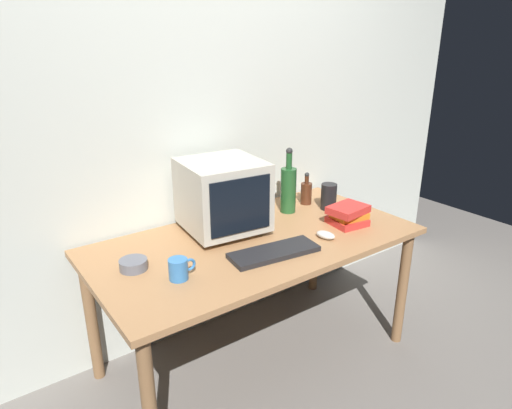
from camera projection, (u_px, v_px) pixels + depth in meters
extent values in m
plane|color=slate|center=(256.00, 356.00, 2.48)|extent=(6.00, 6.00, 0.00)
cube|color=beige|center=(204.00, 117.00, 2.40)|extent=(4.00, 0.08, 2.50)
cube|color=#9E7047|center=(256.00, 241.00, 2.23)|extent=(1.61, 0.83, 0.03)
cylinder|color=brown|center=(402.00, 288.00, 2.50)|extent=(0.06, 0.06, 0.68)
cylinder|color=brown|center=(91.00, 320.00, 2.22)|extent=(0.06, 0.06, 0.68)
cylinder|color=brown|center=(315.00, 243.00, 3.04)|extent=(0.06, 0.06, 0.68)
cube|color=#B2AD9E|center=(223.00, 228.00, 2.31)|extent=(0.30, 0.27, 0.03)
cube|color=#B2AD9E|center=(222.00, 194.00, 2.25)|extent=(0.42, 0.42, 0.34)
cube|color=black|center=(241.00, 206.00, 2.09)|extent=(0.31, 0.04, 0.27)
cube|color=black|center=(274.00, 252.00, 2.06)|extent=(0.44, 0.20, 0.02)
ellipsoid|color=beige|center=(326.00, 235.00, 2.22)|extent=(0.08, 0.11, 0.04)
cylinder|color=#1E4C23|center=(288.00, 190.00, 2.53)|extent=(0.09, 0.09, 0.25)
cylinder|color=#1E4C23|center=(289.00, 161.00, 2.47)|extent=(0.03, 0.03, 0.09)
sphere|color=#262626|center=(289.00, 151.00, 2.45)|extent=(0.04, 0.04, 0.04)
cylinder|color=#472314|center=(306.00, 194.00, 2.67)|extent=(0.07, 0.07, 0.13)
cylinder|color=#472314|center=(307.00, 180.00, 2.64)|extent=(0.03, 0.03, 0.04)
sphere|color=#262626|center=(307.00, 175.00, 2.63)|extent=(0.03, 0.03, 0.03)
cube|color=red|center=(347.00, 221.00, 2.39)|extent=(0.19, 0.19, 0.03)
cube|color=orange|center=(349.00, 215.00, 2.38)|extent=(0.19, 0.15, 0.03)
cube|color=red|center=(348.00, 209.00, 2.36)|extent=(0.22, 0.17, 0.04)
cylinder|color=#3370B2|center=(178.00, 269.00, 1.84)|extent=(0.08, 0.08, 0.09)
torus|color=#3370B2|center=(190.00, 265.00, 1.87)|extent=(0.06, 0.01, 0.06)
cylinder|color=#595B66|center=(133.00, 265.00, 1.93)|extent=(0.12, 0.12, 0.04)
cylinder|color=black|center=(329.00, 197.00, 2.59)|extent=(0.09, 0.09, 0.15)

